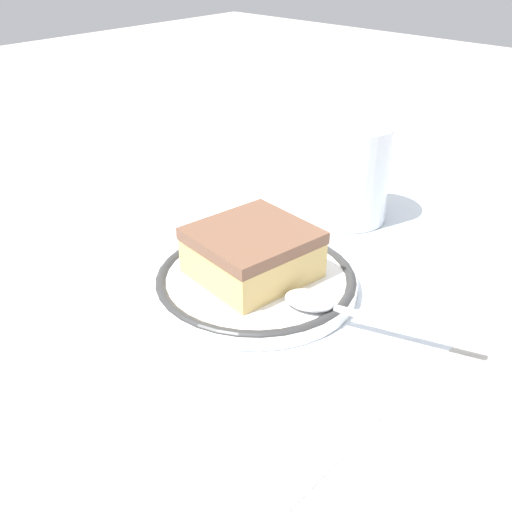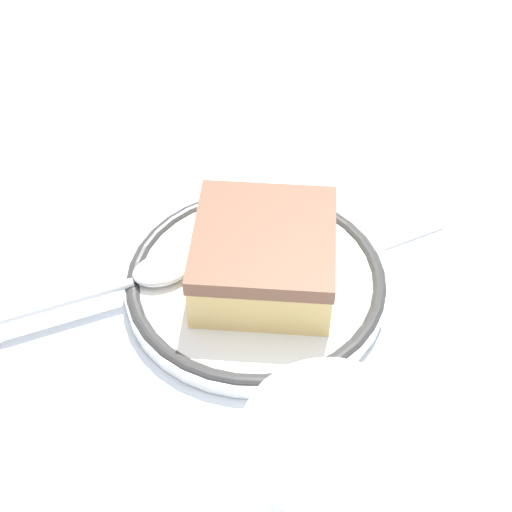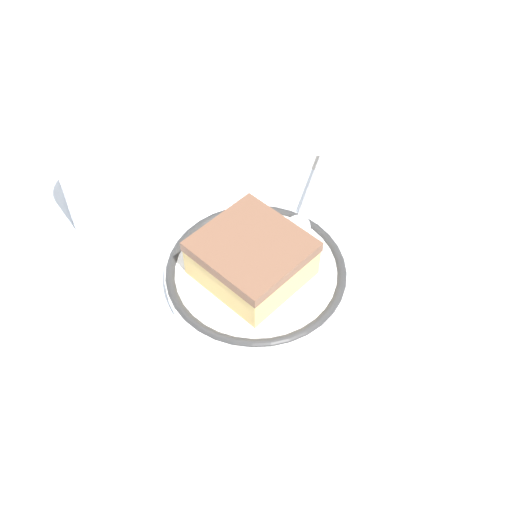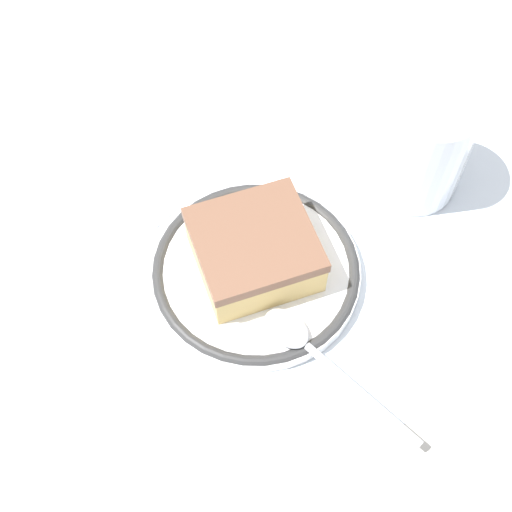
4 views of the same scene
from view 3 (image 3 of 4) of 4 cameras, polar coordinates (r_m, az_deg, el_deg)
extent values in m
plane|color=#B7B2A8|center=(0.59, -2.59, -2.25)|extent=(2.40, 2.40, 0.00)
cube|color=silver|center=(0.59, -2.60, -2.20)|extent=(0.52, 0.36, 0.00)
cylinder|color=white|center=(0.58, 0.00, -1.64)|extent=(0.17, 0.17, 0.01)
torus|color=#333333|center=(0.58, 0.00, -1.44)|extent=(0.17, 0.17, 0.01)
cube|color=#DBB76B|center=(0.56, -0.38, -0.54)|extent=(0.10, 0.10, 0.03)
cube|color=brown|center=(0.55, -0.39, 0.85)|extent=(0.10, 0.10, 0.01)
ellipsoid|color=silver|center=(0.61, 3.75, 2.47)|extent=(0.04, 0.05, 0.01)
cylinder|color=silver|center=(0.66, 5.43, 6.84)|extent=(0.04, 0.10, 0.01)
cylinder|color=silver|center=(0.62, -13.96, 6.78)|extent=(0.08, 0.08, 0.10)
cylinder|color=silver|center=(0.65, -13.44, 4.71)|extent=(0.07, 0.07, 0.04)
cube|color=white|center=(0.52, -2.23, -12.25)|extent=(0.05, 0.06, 0.01)
camera|label=1|loc=(0.62, 46.27, 18.29)|focal=41.60mm
camera|label=2|loc=(0.63, -29.79, 36.58)|focal=51.78mm
camera|label=4|loc=(0.55, 41.11, 46.76)|focal=48.47mm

